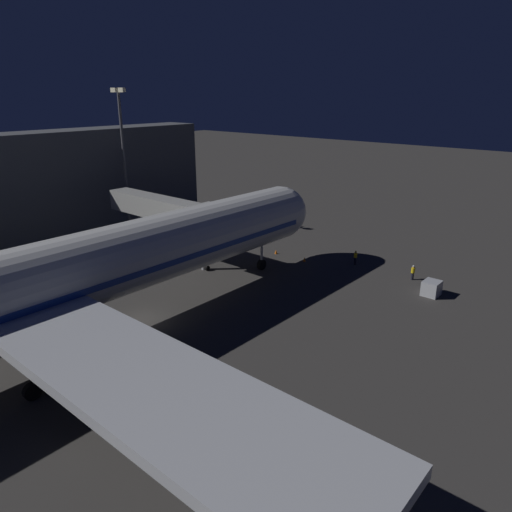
{
  "coord_description": "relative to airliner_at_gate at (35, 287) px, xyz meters",
  "views": [
    {
      "loc": [
        -33.23,
        22.78,
        19.57
      ],
      "look_at": [
        -3.0,
        -12.51,
        3.5
      ],
      "focal_mm": 33.38,
      "sensor_mm": 36.0,
      "label": 1
    }
  ],
  "objects": [
    {
      "name": "jet_bridge",
      "position": [
        10.3,
        -21.55,
        0.1
      ],
      "size": [
        18.81,
        3.4,
        7.72
      ],
      "color": "#9E9E99",
      "rests_on": "ground_plane"
    },
    {
      "name": "ground_crew_by_belt_loader",
      "position": [
        -14.66,
        -34.26,
        -5.14
      ],
      "size": [
        0.4,
        0.4,
        1.68
      ],
      "color": "black",
      "rests_on": "ground_plane"
    },
    {
      "name": "ground_plane",
      "position": [
        0.0,
        -8.92,
        -6.07
      ],
      "size": [
        320.0,
        320.0,
        0.0
      ],
      "primitive_type": "plane",
      "color": "#383533"
    },
    {
      "name": "airliner_at_gate",
      "position": [
        0.0,
        0.0,
        0.0
      ],
      "size": [
        57.43,
        65.28,
        20.3
      ],
      "color": "silver",
      "rests_on": "ground_plane"
    },
    {
      "name": "ground_crew_near_nose_gear",
      "position": [
        -7.46,
        -34.43,
        -5.1
      ],
      "size": [
        0.4,
        0.4,
        1.76
      ],
      "color": "black",
      "rests_on": "ground_plane"
    },
    {
      "name": "apron_floodlight_mast",
      "position": [
        25.5,
        -25.86,
        5.46
      ],
      "size": [
        2.9,
        0.5,
        20.1
      ],
      "color": "#59595E",
      "rests_on": "ground_plane"
    },
    {
      "name": "traffic_cone_nose_port",
      "position": [
        -2.2,
        -31.43,
        -5.79
      ],
      "size": [
        0.36,
        0.36,
        0.55
      ],
      "primitive_type": "cone",
      "color": "orange",
      "rests_on": "ground_plane"
    },
    {
      "name": "traffic_cone_nose_starboard",
      "position": [
        2.2,
        -31.43,
        -5.79
      ],
      "size": [
        0.36,
        0.36,
        0.55
      ],
      "primitive_type": "cone",
      "color": "orange",
      "rests_on": "ground_plane"
    },
    {
      "name": "baggage_container_near_belt",
      "position": [
        -17.84,
        -31.44,
        -5.31
      ],
      "size": [
        1.6,
        1.78,
        1.52
      ],
      "primitive_type": "cube",
      "color": "#B7BABF",
      "rests_on": "ground_plane"
    }
  ]
}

